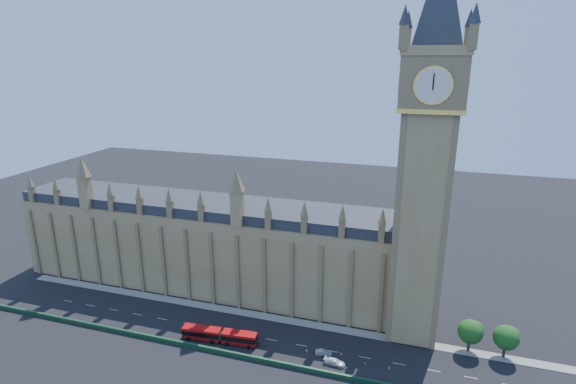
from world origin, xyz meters
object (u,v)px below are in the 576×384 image
(red_bus, at_px, (220,336))
(car_grey, at_px, (247,344))
(car_white, at_px, (335,362))
(car_silver, at_px, (323,353))

(red_bus, distance_m, car_grey, 7.43)
(car_white, bearing_deg, red_bus, 94.85)
(car_silver, xyz_separation_m, car_white, (3.29, -2.71, 0.07))
(red_bus, distance_m, car_white, 29.83)
(car_silver, bearing_deg, car_grey, 90.35)
(red_bus, height_order, car_white, red_bus)
(car_grey, xyz_separation_m, car_white, (22.45, -0.24, -0.02))
(car_white, bearing_deg, car_silver, 55.74)
(red_bus, xyz_separation_m, car_white, (29.81, -0.17, -1.03))
(car_grey, distance_m, car_white, 22.45)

